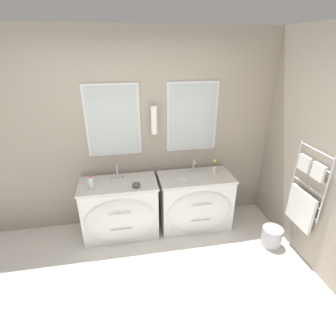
{
  "coord_description": "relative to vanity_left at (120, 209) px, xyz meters",
  "views": [
    {
      "loc": [
        -0.12,
        -1.66,
        2.38
      ],
      "look_at": [
        0.41,
        1.17,
        1.02
      ],
      "focal_mm": 28.0,
      "sensor_mm": 36.0,
      "label": 1
    }
  ],
  "objects": [
    {
      "name": "flower_vase",
      "position": [
        1.3,
        0.07,
        0.47
      ],
      "size": [
        0.05,
        0.05,
        0.22
      ],
      "color": "silver",
      "rests_on": "vanity_right"
    },
    {
      "name": "wall_right",
      "position": [
        2.2,
        -0.58,
        0.9
      ],
      "size": [
        0.13,
        3.5,
        2.6
      ],
      "color": "#9E9384",
      "rests_on": "ground_plane"
    },
    {
      "name": "soap_dish",
      "position": [
        0.82,
        -0.07,
        0.4
      ],
      "size": [
        0.1,
        0.07,
        0.04
      ],
      "color": "white",
      "rests_on": "vanity_right"
    },
    {
      "name": "faucet_left",
      "position": [
        0.0,
        0.17,
        0.47
      ],
      "size": [
        0.17,
        0.12,
        0.19
      ],
      "color": "silver",
      "rests_on": "vanity_left"
    },
    {
      "name": "waste_bin",
      "position": [
        1.91,
        -0.58,
        -0.26
      ],
      "size": [
        0.26,
        0.26,
        0.26
      ],
      "color": "#B7B7BC",
      "rests_on": "ground_plane"
    },
    {
      "name": "amenity_bowl",
      "position": [
        0.23,
        -0.11,
        0.41
      ],
      "size": [
        0.11,
        0.11,
        0.06
      ],
      "color": "#4C4742",
      "rests_on": "vanity_left"
    },
    {
      "name": "vanity_left",
      "position": [
        0.0,
        0.0,
        0.0
      ],
      "size": [
        1.0,
        0.6,
        0.77
      ],
      "color": "white",
      "rests_on": "ground_plane"
    },
    {
      "name": "wall_back",
      "position": [
        0.22,
        0.37,
        0.91
      ],
      "size": [
        5.51,
        0.17,
        2.6
      ],
      "color": "#9E9384",
      "rests_on": "ground_plane"
    },
    {
      "name": "toiletry_bottle",
      "position": [
        -0.32,
        -0.05,
        0.46
      ],
      "size": [
        0.06,
        0.06,
        0.18
      ],
      "color": "silver",
      "rests_on": "vanity_left"
    },
    {
      "name": "ground_plane",
      "position": [
        0.21,
        -1.32,
        -0.39
      ],
      "size": [
        16.0,
        16.0,
        0.0
      ],
      "primitive_type": "plane",
      "color": "silver"
    },
    {
      "name": "faucet_right",
      "position": [
        1.04,
        0.17,
        0.47
      ],
      "size": [
        0.17,
        0.12,
        0.19
      ],
      "color": "silver",
      "rests_on": "vanity_right"
    },
    {
      "name": "vanity_right",
      "position": [
        1.04,
        0.0,
        0.0
      ],
      "size": [
        1.0,
        0.6,
        0.77
      ],
      "color": "white",
      "rests_on": "ground_plane"
    }
  ]
}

